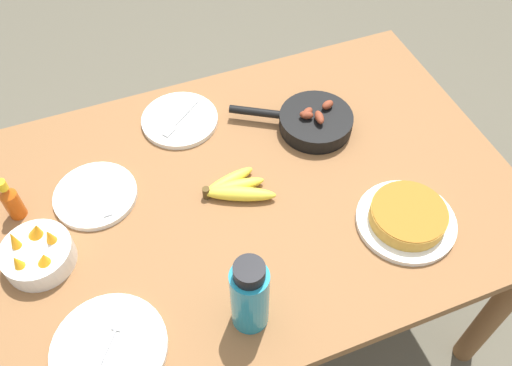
% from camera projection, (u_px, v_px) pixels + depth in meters
% --- Properties ---
extents(ground_plane, '(14.00, 14.00, 0.00)m').
position_uv_depth(ground_plane, '(256.00, 309.00, 2.07)').
color(ground_plane, '#565142').
extents(dining_table, '(1.40, 0.98, 0.76)m').
position_uv_depth(dining_table, '(256.00, 212.00, 1.56)').
color(dining_table, brown).
rests_on(dining_table, ground_plane).
extents(banana_bunch, '(0.20, 0.15, 0.04)m').
position_uv_depth(banana_bunch, '(234.00, 188.00, 1.45)').
color(banana_bunch, yellow).
rests_on(banana_bunch, dining_table).
extents(skillet, '(0.34, 0.25, 0.08)m').
position_uv_depth(skillet, '(314.00, 121.00, 1.59)').
color(skillet, black).
rests_on(skillet, dining_table).
extents(frittata_plate_center, '(0.26, 0.26, 0.06)m').
position_uv_depth(frittata_plate_center, '(407.00, 218.00, 1.39)').
color(frittata_plate_center, silver).
rests_on(frittata_plate_center, dining_table).
extents(empty_plate_near_front, '(0.22, 0.22, 0.02)m').
position_uv_depth(empty_plate_near_front, '(96.00, 195.00, 1.45)').
color(empty_plate_near_front, silver).
rests_on(empty_plate_near_front, dining_table).
extents(empty_plate_far_left, '(0.26, 0.26, 0.02)m').
position_uv_depth(empty_plate_far_left, '(109.00, 348.00, 1.19)').
color(empty_plate_far_left, silver).
rests_on(empty_plate_far_left, dining_table).
extents(empty_plate_far_right, '(0.23, 0.23, 0.02)m').
position_uv_depth(empty_plate_far_right, '(180.00, 120.00, 1.63)').
color(empty_plate_far_right, silver).
rests_on(empty_plate_far_right, dining_table).
extents(fruit_bowl_mango, '(0.17, 0.17, 0.11)m').
position_uv_depth(fruit_bowl_mango, '(38.00, 254.00, 1.31)').
color(fruit_bowl_mango, silver).
rests_on(fruit_bowl_mango, dining_table).
extents(water_bottle, '(0.09, 0.09, 0.23)m').
position_uv_depth(water_bottle, '(250.00, 296.00, 1.16)').
color(water_bottle, teal).
rests_on(water_bottle, dining_table).
extents(hot_sauce_bottle, '(0.04, 0.04, 0.14)m').
position_uv_depth(hot_sauce_bottle, '(11.00, 201.00, 1.38)').
color(hot_sauce_bottle, '#C64C0F').
rests_on(hot_sauce_bottle, dining_table).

